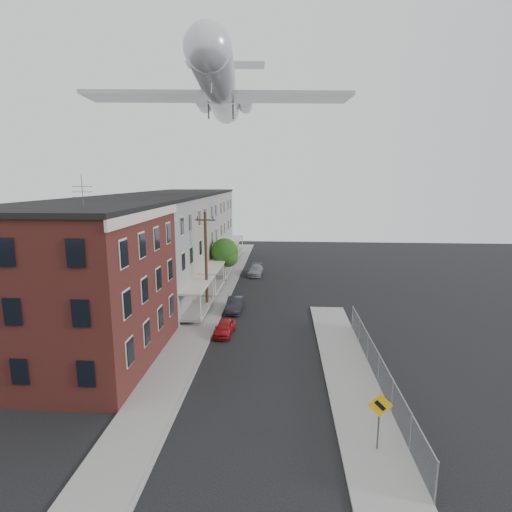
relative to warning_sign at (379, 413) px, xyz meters
The scene contains 19 objects.
ground 6.00m from the warning_sign, 169.62° to the left, with size 120.00×120.00×0.00m, color black.
sidewalk_left 27.44m from the warning_sign, 113.92° to the left, with size 3.00×62.00×0.12m, color gray.
sidewalk_right 7.26m from the warning_sign, 90.82° to the left, with size 3.00×26.00×0.12m, color gray.
curb_left 26.88m from the warning_sign, 111.09° to the left, with size 0.15×62.00×0.14m, color gray.
curb_right 7.42m from the warning_sign, 102.44° to the left, with size 0.15×26.00×0.14m, color gray.
corner_building 19.62m from the warning_sign, 155.48° to the left, with size 10.31×12.30×12.15m.
row_house_a 25.02m from the warning_sign, 135.06° to the left, with size 11.98×7.00×10.30m.
row_house_b 30.34m from the warning_sign, 125.60° to the left, with size 11.98×7.00×10.30m.
row_house_c 36.23m from the warning_sign, 119.12° to the left, with size 11.98×7.00×10.30m.
row_house_d 42.46m from the warning_sign, 114.51° to the left, with size 11.98×7.00×10.30m.
row_house_e 48.90m from the warning_sign, 111.09° to the left, with size 11.98×7.00×10.30m.
chainlink_fence 6.25m from the warning_sign, 76.92° to the left, with size 0.06×18.06×1.90m.
warning_sign is the anchor object (origin of this frame).
utility_pole 22.25m from the warning_sign, 120.48° to the left, with size 1.80×0.26×9.00m.
street_tree 30.96m from the warning_sign, 110.58° to the left, with size 3.22×3.20×5.20m.
car_near 15.73m from the warning_sign, 123.70° to the left, with size 1.31×3.27×1.11m, color maroon.
car_mid 20.58m from the warning_sign, 114.69° to the left, with size 1.30×3.73×1.23m, color black.
car_far 33.73m from the warning_sign, 103.08° to the left, with size 1.71×4.20×1.22m, color gray.
airplane 37.33m from the warning_sign, 110.80° to the left, with size 27.54×31.45×9.07m.
Camera 1 is at (1.31, -17.05, 11.82)m, focal length 28.00 mm.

